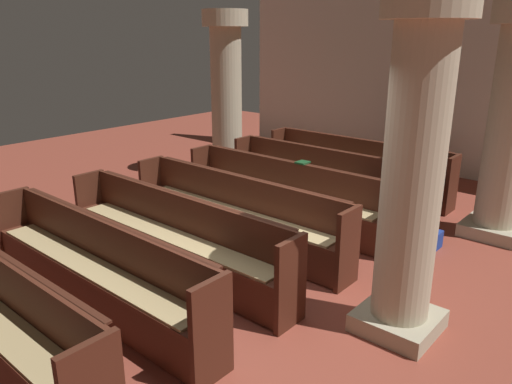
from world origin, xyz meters
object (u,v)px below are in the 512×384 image
at_px(pew_row_2, 284,192).
at_px(kneeler_box_blue, 426,239).
at_px(pillar_aisle_side, 511,120).
at_px(pew_row_1, 323,177).
at_px(pillar_far_side, 226,92).
at_px(pillar_aisle_rear, 414,166).
at_px(pew_row_3, 235,211).
at_px(pew_row_4, 174,234).
at_px(pew_row_0, 356,164).
at_px(hymn_book, 303,162).
at_px(pew_row_5, 94,265).
at_px(lectern, 427,161).

distance_m(pew_row_2, kneeler_box_blue, 2.08).
bearing_deg(pillar_aisle_side, pew_row_1, -167.77).
distance_m(pew_row_2, pillar_far_side, 3.06).
height_order(pillar_aisle_side, pillar_aisle_rear, same).
xyz_separation_m(pew_row_3, pew_row_4, (0.00, -1.05, 0.00)).
xyz_separation_m(pew_row_1, pillar_far_side, (-2.48, 0.34, 1.14)).
height_order(pillar_far_side, kneeler_box_blue, pillar_far_side).
xyz_separation_m(pew_row_0, hymn_book, (0.19, -1.91, 0.44)).
xyz_separation_m(pew_row_0, pew_row_4, (0.00, -4.19, 0.00)).
distance_m(pew_row_4, hymn_book, 2.34).
bearing_deg(pew_row_3, pillar_far_side, 135.53).
bearing_deg(pillar_aisle_rear, pew_row_5, -146.47).
xyz_separation_m(pew_row_4, pillar_far_side, (-2.48, 3.48, 1.14)).
relative_size(pew_row_3, pew_row_4, 1.00).
bearing_deg(pew_row_4, pew_row_2, 90.00).
bearing_deg(pew_row_5, pew_row_2, 90.00).
xyz_separation_m(pew_row_2, hymn_book, (0.19, 0.19, 0.44)).
relative_size(pew_row_0, pew_row_4, 1.00).
bearing_deg(pew_row_1, pillar_aisle_side, 12.23).
xyz_separation_m(pew_row_5, hymn_book, (0.19, 3.34, 0.44)).
bearing_deg(pillar_aisle_rear, pillar_far_side, 150.33).
distance_m(pew_row_0, pillar_aisle_rear, 4.52).
distance_m(pillar_aisle_side, pillar_far_side, 5.02).
distance_m(pew_row_1, pillar_aisle_rear, 3.75).
distance_m(pew_row_2, pillar_aisle_rear, 3.14).
xyz_separation_m(pew_row_0, kneeler_box_blue, (1.96, -1.53, -0.38)).
bearing_deg(pillar_aisle_rear, hymn_book, 144.68).
height_order(hymn_book, kneeler_box_blue, hymn_book).
bearing_deg(hymn_book, lectern, 78.75).
xyz_separation_m(pillar_far_side, pillar_aisle_rear, (5.01, -2.86, 0.00)).
height_order(pew_row_5, pillar_aisle_side, pillar_aisle_side).
height_order(pew_row_5, pillar_far_side, pillar_far_side).
height_order(pillar_aisle_rear, kneeler_box_blue, pillar_aisle_rear).
height_order(pew_row_5, kneeler_box_blue, pew_row_5).
relative_size(pew_row_5, hymn_book, 18.86).
xyz_separation_m(pew_row_0, pillar_aisle_side, (2.53, -0.50, 1.14)).
distance_m(pew_row_5, pillar_aisle_side, 5.50).
bearing_deg(lectern, pillar_far_side, -149.74).
bearing_deg(pew_row_2, kneeler_box_blue, 16.09).
bearing_deg(pew_row_2, pew_row_1, 90.00).
bearing_deg(hymn_book, pillar_aisle_side, 30.99).
bearing_deg(hymn_book, pew_row_0, 95.70).
relative_size(pew_row_0, pillar_aisle_rear, 1.11).
relative_size(pew_row_2, pillar_aisle_rear, 1.11).
distance_m(pew_row_3, hymn_book, 1.33).
bearing_deg(pew_row_1, kneeler_box_blue, -13.82).
relative_size(pew_row_5, pillar_aisle_side, 1.11).
distance_m(pew_row_1, pillar_aisle_side, 2.83).
height_order(pew_row_5, hymn_book, hymn_book).
relative_size(pew_row_1, pew_row_5, 1.00).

